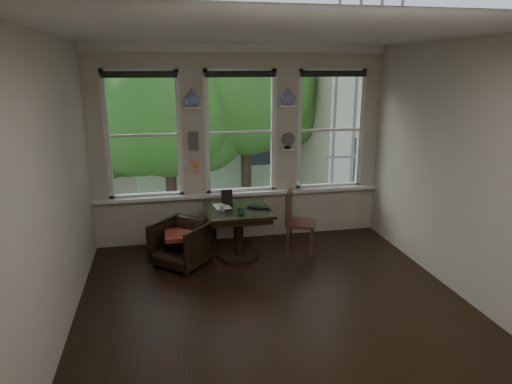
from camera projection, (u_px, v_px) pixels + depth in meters
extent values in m
plane|color=black|center=(274.00, 303.00, 5.34)|extent=(4.50, 4.50, 0.00)
plane|color=silver|center=(278.00, 33.00, 4.54)|extent=(4.50, 4.50, 0.00)
plane|color=#BBB3A0|center=(240.00, 145.00, 7.06)|extent=(4.50, 0.00, 4.50)
plane|color=#BBB3A0|center=(365.00, 265.00, 2.82)|extent=(4.50, 0.00, 4.50)
plane|color=#BBB3A0|center=(55.00, 191.00, 4.50)|extent=(0.00, 4.50, 4.50)
plane|color=#BBB3A0|center=(460.00, 170.00, 5.38)|extent=(0.00, 4.50, 4.50)
cube|color=white|center=(192.00, 107.00, 6.67)|extent=(0.26, 0.16, 0.03)
cube|color=white|center=(288.00, 106.00, 6.95)|extent=(0.26, 0.16, 0.03)
cube|color=#59544F|center=(193.00, 141.00, 6.83)|extent=(0.14, 0.06, 0.28)
imported|color=white|center=(192.00, 98.00, 6.63)|extent=(0.24, 0.24, 0.25)
imported|color=white|center=(288.00, 96.00, 6.91)|extent=(0.24, 0.24, 0.25)
imported|color=black|center=(182.00, 244.00, 6.29)|extent=(0.98, 0.98, 0.64)
cube|color=maroon|center=(182.00, 235.00, 6.25)|extent=(0.45, 0.45, 0.06)
imported|color=black|center=(258.00, 208.00, 6.40)|extent=(0.39, 0.33, 0.03)
imported|color=white|center=(222.00, 208.00, 6.30)|extent=(0.11, 0.11, 0.09)
imported|color=white|center=(241.00, 212.00, 6.13)|extent=(0.12, 0.12, 0.09)
cube|color=black|center=(227.00, 197.00, 6.57)|extent=(0.16, 0.09, 0.22)
cube|color=silver|center=(222.00, 206.00, 6.51)|extent=(0.25, 0.32, 0.00)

